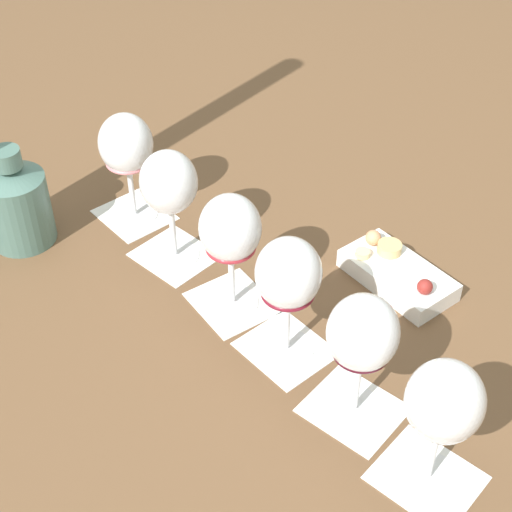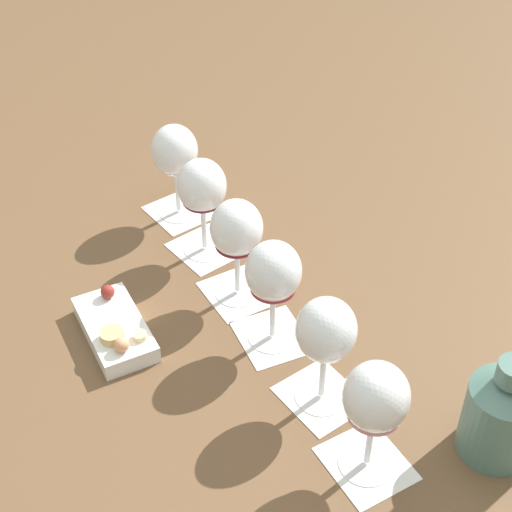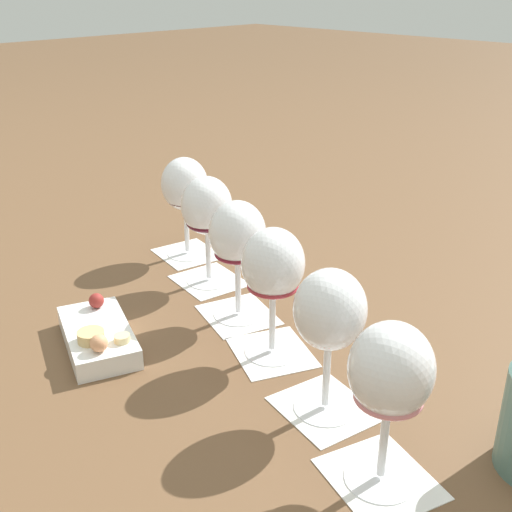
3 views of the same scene
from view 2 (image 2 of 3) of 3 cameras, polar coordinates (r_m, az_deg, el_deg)
name	(u,v)px [view 2 (image 2 of 3)]	position (r m, az deg, el deg)	size (l,w,h in m)	color
ground_plane	(257,313)	(1.21, 0.06, -4.20)	(8.00, 8.00, 0.00)	brown
tasting_card_0	(366,463)	(1.03, 8.02, -14.70)	(0.13, 0.12, 0.00)	white
tasting_card_1	(321,396)	(1.09, 4.74, -10.14)	(0.13, 0.12, 0.00)	white
tasting_card_2	(272,337)	(1.17, 1.18, -5.89)	(0.14, 0.13, 0.00)	white
tasting_card_3	(238,293)	(1.24, -1.34, -2.68)	(0.13, 0.12, 0.00)	white
tasting_card_4	(205,249)	(1.32, -3.73, 0.52)	(0.12, 0.11, 0.00)	white
tasting_card_5	(179,212)	(1.41, -5.61, 3.22)	(0.12, 0.11, 0.00)	white
wine_glass_0	(375,402)	(0.94, 8.68, -10.43)	(0.08, 0.08, 0.17)	white
wine_glass_1	(326,335)	(1.01, 5.10, -5.75)	(0.08, 0.08, 0.17)	white
wine_glass_2	(273,276)	(1.09, 1.26, -1.45)	(0.08, 0.08, 0.17)	white
wine_glass_3	(237,233)	(1.16, -1.42, 1.70)	(0.08, 0.08, 0.17)	white
wine_glass_4	(202,191)	(1.25, -3.95, 4.77)	(0.08, 0.08, 0.17)	white
wine_glass_5	(175,155)	(1.34, -5.93, 7.32)	(0.08, 0.08, 0.17)	white
ceramic_vase	(502,413)	(1.03, 17.44, -10.86)	(0.09, 0.09, 0.16)	#4C7066
snack_dish	(115,329)	(1.18, -10.21, -5.25)	(0.18, 0.13, 0.05)	white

